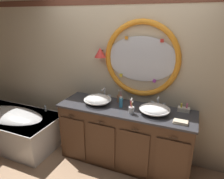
# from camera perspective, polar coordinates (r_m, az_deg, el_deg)

# --- Properties ---
(ground_plane) EXTENTS (14.00, 14.00, 0.00)m
(ground_plane) POSITION_cam_1_polar(r_m,az_deg,el_deg) (3.23, -0.66, -21.27)
(ground_plane) COLOR tan
(back_wall_assembly) EXTENTS (6.40, 0.26, 2.60)m
(back_wall_assembly) POSITION_cam_1_polar(r_m,az_deg,el_deg) (3.08, 3.89, 4.75)
(back_wall_assembly) COLOR beige
(back_wall_assembly) RESTS_ON ground_plane
(vanity_counter) EXTENTS (1.94, 0.63, 0.90)m
(vanity_counter) POSITION_cam_1_polar(r_m,az_deg,el_deg) (3.11, 3.53, -12.68)
(vanity_counter) COLOR brown
(vanity_counter) RESTS_ON ground_plane
(bathtub) EXTENTS (1.67, 0.86, 0.64)m
(bathtub) POSITION_cam_1_polar(r_m,az_deg,el_deg) (4.00, -26.08, -9.05)
(bathtub) COLOR white
(bathtub) RESTS_ON ground_plane
(sink_basin_left) EXTENTS (0.41, 0.41, 0.14)m
(sink_basin_left) POSITION_cam_1_polar(r_m,az_deg,el_deg) (2.99, -4.05, -2.82)
(sink_basin_left) COLOR white
(sink_basin_left) RESTS_ON vanity_counter
(sink_basin_right) EXTENTS (0.41, 0.41, 0.13)m
(sink_basin_right) POSITION_cam_1_polar(r_m,az_deg,el_deg) (2.75, 11.90, -5.44)
(sink_basin_right) COLOR white
(sink_basin_right) RESTS_ON vanity_counter
(faucet_set_left) EXTENTS (0.23, 0.14, 0.18)m
(faucet_set_left) POSITION_cam_1_polar(r_m,az_deg,el_deg) (3.19, -2.14, -1.34)
(faucet_set_left) COLOR silver
(faucet_set_left) RESTS_ON vanity_counter
(faucet_set_right) EXTENTS (0.22, 0.12, 0.16)m
(faucet_set_right) POSITION_cam_1_polar(r_m,az_deg,el_deg) (2.97, 12.82, -3.70)
(faucet_set_right) COLOR silver
(faucet_set_right) RESTS_ON vanity_counter
(toothbrush_holder_left) EXTENTS (0.09, 0.09, 0.20)m
(toothbrush_holder_left) POSITION_cam_1_polar(r_m,az_deg,el_deg) (3.07, 2.14, -2.48)
(toothbrush_holder_left) COLOR #996647
(toothbrush_holder_left) RESTS_ON vanity_counter
(toothbrush_holder_right) EXTENTS (0.08, 0.08, 0.22)m
(toothbrush_holder_right) POSITION_cam_1_polar(r_m,az_deg,el_deg) (2.70, 5.48, -5.68)
(toothbrush_holder_right) COLOR silver
(toothbrush_holder_right) RESTS_ON vanity_counter
(soap_dispenser) EXTENTS (0.05, 0.06, 0.17)m
(soap_dispenser) POSITION_cam_1_polar(r_m,az_deg,el_deg) (2.88, 2.52, -3.61)
(soap_dispenser) COLOR #388EBC
(soap_dispenser) RESTS_ON vanity_counter
(folded_hand_towel) EXTENTS (0.18, 0.10, 0.04)m
(folded_hand_towel) POSITION_cam_1_polar(r_m,az_deg,el_deg) (2.61, 18.73, -8.69)
(folded_hand_towel) COLOR beige
(folded_hand_towel) RESTS_ON vanity_counter
(toiletry_basket) EXTENTS (0.16, 0.09, 0.13)m
(toiletry_basket) POSITION_cam_1_polar(r_m,az_deg,el_deg) (2.94, 19.50, -5.22)
(toiletry_basket) COLOR beige
(toiletry_basket) RESTS_ON vanity_counter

